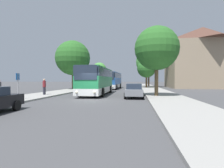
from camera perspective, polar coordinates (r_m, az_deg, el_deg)
ground_plane at (r=16.15m, az=-6.31°, el=-5.23°), size 300.00×300.00×0.00m
sidewalk_left at (r=19.10m, az=-27.18°, el=-4.12°), size 4.00×120.00×0.15m
sidewalk_right at (r=15.95m, az=18.97°, el=-5.11°), size 4.00×120.00×0.15m
building_right_background at (r=46.28m, az=27.49°, el=7.70°), size 15.21×12.97×14.16m
bus_front at (r=22.15m, az=-4.92°, el=1.16°), size 2.93×10.81×3.32m
bus_middle at (r=36.48m, az=0.17°, el=1.27°), size 2.95×11.51×3.34m
parked_car_right_near at (r=18.16m, az=7.20°, el=-2.11°), size 1.95×4.07×1.45m
bus_stop_sign at (r=17.36m, az=-28.40°, el=0.37°), size 0.08×0.45×2.33m
pedestrian_waiting_far at (r=21.62m, az=-21.24°, el=-0.78°), size 0.36×0.36×1.83m
tree_left_near at (r=33.77m, az=-12.68°, el=8.26°), size 6.44×6.44×9.00m
tree_left_far at (r=52.42m, az=-4.15°, el=4.72°), size 4.16×4.16×6.87m
tree_right_near at (r=19.63m, az=14.37°, el=11.17°), size 4.70×4.70×7.43m
tree_right_mid at (r=45.60m, az=11.92°, el=7.05°), size 6.45×6.45×9.47m
tree_right_far at (r=39.62m, az=11.19°, el=5.02°), size 4.13×4.13×6.32m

